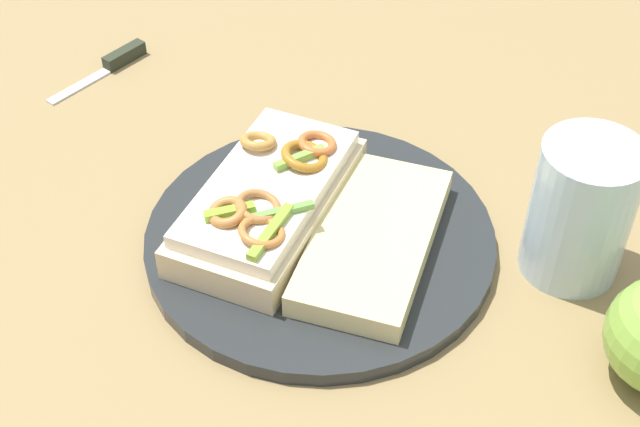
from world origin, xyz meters
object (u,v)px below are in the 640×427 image
plate (320,239)px  sandwich (269,199)px  knife (111,64)px  bread_slice_side (373,239)px  drinking_glass (581,211)px

plate → sandwich: sandwich is taller
knife → sandwich: bearing=75.8°
bread_slice_side → plate: bearing=84.9°
plate → sandwich: bearing=122.5°
plate → bread_slice_side: size_ratio=1.61×
plate → bread_slice_side: bread_slice_side is taller
knife → bread_slice_side: bearing=82.9°
plate → knife: size_ratio=2.36×
drinking_glass → knife: bearing=111.3°
knife → drinking_glass: bearing=95.8°
drinking_glass → sandwich: bearing=135.9°
plate → bread_slice_side: (0.02, -0.04, 0.02)m
sandwich → knife: 0.28m
bread_slice_side → drinking_glass: drinking_glass is taller
bread_slice_side → sandwich: bearing=85.1°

